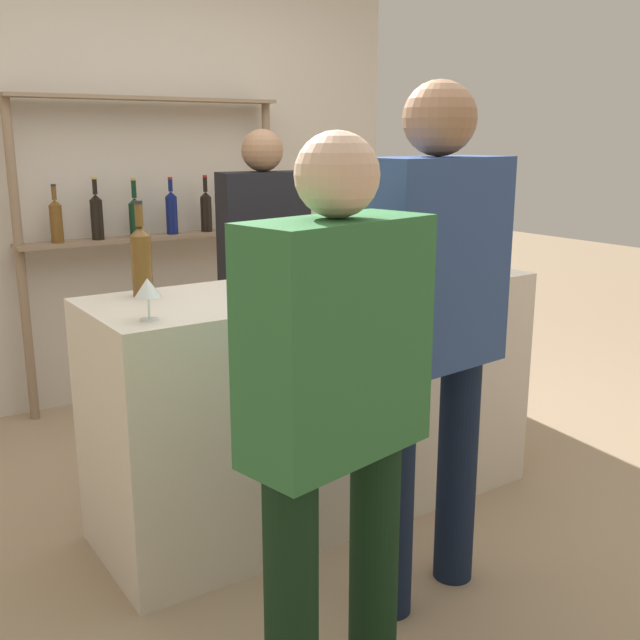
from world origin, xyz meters
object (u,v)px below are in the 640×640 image
counter_bottle_1 (353,248)px  server_behind_counter (264,262)px  wine_glass (148,289)px  cork_jar (327,260)px  counter_bottle_0 (141,259)px  customer_center (432,315)px  counter_bottle_2 (378,245)px  customer_left (336,401)px  counter_bottle_3 (460,244)px

counter_bottle_1 → server_behind_counter: bearing=83.7°
wine_glass → cork_jar: 0.95m
counter_bottle_0 → cork_jar: counter_bottle_0 is taller
wine_glass → server_behind_counter: (1.01, 1.03, -0.15)m
wine_glass → customer_center: customer_center is taller
counter_bottle_2 → wine_glass: (-1.09, -0.20, -0.03)m
counter_bottle_1 → cork_jar: counter_bottle_1 is taller
counter_bottle_2 → wine_glass: size_ratio=2.48×
customer_center → server_behind_counter: (0.29, 1.57, -0.07)m
server_behind_counter → customer_left: bearing=-16.6°
customer_left → customer_center: bearing=-76.2°
counter_bottle_1 → counter_bottle_2: bearing=19.0°
counter_bottle_0 → wine_glass: bearing=-108.3°
cork_jar → server_behind_counter: server_behind_counter is taller
server_behind_counter → wine_glass: bearing=-36.4°
counter_bottle_0 → wine_glass: (-0.12, -0.37, -0.03)m
wine_glass → counter_bottle_2: bearing=10.5°
cork_jar → customer_center: 0.86m
counter_bottle_2 → customer_center: bearing=-116.1°
wine_glass → cork_jar: cork_jar is taller
counter_bottle_1 → wine_glass: bearing=-171.1°
counter_bottle_1 → counter_bottle_0: bearing=164.0°
counter_bottle_0 → cork_jar: 0.79m
counter_bottle_0 → wine_glass: size_ratio=2.55×
counter_bottle_0 → wine_glass: counter_bottle_0 is taller
wine_glass → customer_center: 0.91m
counter_bottle_3 → customer_left: (-1.21, -0.81, -0.20)m
counter_bottle_2 → counter_bottle_3: counter_bottle_3 is taller
cork_jar → server_behind_counter: size_ratio=0.09×
counter_bottle_0 → counter_bottle_2: counter_bottle_0 is taller
counter_bottle_3 → customer_center: 0.87m
counter_bottle_3 → customer_left: bearing=-146.1°
wine_glass → customer_left: (0.17, -0.80, -0.17)m
counter_bottle_1 → cork_jar: (-0.01, 0.17, -0.07)m
counter_bottle_2 → counter_bottle_3: 0.35m
counter_bottle_1 → customer_left: customer_left is taller
counter_bottle_0 → customer_left: bearing=-87.4°
customer_left → cork_jar: bearing=-44.7°
counter_bottle_0 → server_behind_counter: bearing=36.6°
counter_bottle_3 → customer_center: customer_center is taller
counter_bottle_0 → counter_bottle_3: counter_bottle_0 is taller
counter_bottle_2 → wine_glass: 1.11m
counter_bottle_1 → server_behind_counter: size_ratio=0.23×
counter_bottle_1 → customer_center: bearing=-105.5°
cork_jar → counter_bottle_3: bearing=-30.9°
counter_bottle_2 → customer_center: customer_center is taller
counter_bottle_2 → cork_jar: size_ratio=2.30×
cork_jar → server_behind_counter: bearing=81.4°
counter_bottle_1 → server_behind_counter: (0.10, 0.89, -0.18)m
counter_bottle_0 → customer_center: customer_center is taller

